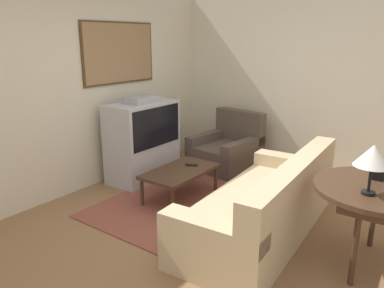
% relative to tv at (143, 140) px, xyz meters
% --- Properties ---
extents(ground_plane, '(12.00, 12.00, 0.00)m').
position_rel_tv_xyz_m(ground_plane, '(-0.84, -1.69, -0.58)').
color(ground_plane, '#8E6642').
extents(wall_back, '(12.00, 0.10, 2.70)m').
position_rel_tv_xyz_m(wall_back, '(-0.82, 0.44, 0.78)').
color(wall_back, beige).
rests_on(wall_back, ground_plane).
extents(wall_right, '(0.06, 12.00, 2.70)m').
position_rel_tv_xyz_m(wall_right, '(1.79, -1.69, 0.77)').
color(wall_right, beige).
rests_on(wall_right, ground_plane).
extents(area_rug, '(2.45, 1.41, 0.01)m').
position_rel_tv_xyz_m(area_rug, '(-0.22, -0.86, -0.57)').
color(area_rug, brown).
rests_on(area_rug, ground_plane).
extents(tv, '(1.04, 0.57, 1.22)m').
position_rel_tv_xyz_m(tv, '(0.00, 0.00, 0.00)').
color(tv, '#B7B7BC').
rests_on(tv, ground_plane).
extents(couch, '(2.35, 1.08, 0.84)m').
position_rel_tv_xyz_m(couch, '(-0.43, -2.15, -0.29)').
color(couch, '#CCB289').
rests_on(couch, ground_plane).
extents(armchair, '(1.04, 0.98, 0.88)m').
position_rel_tv_xyz_m(armchair, '(1.14, -0.75, -0.30)').
color(armchair, brown).
rests_on(armchair, ground_plane).
extents(coffee_table, '(1.01, 0.58, 0.39)m').
position_rel_tv_xyz_m(coffee_table, '(-0.26, -0.89, -0.22)').
color(coffee_table, '#472D1E').
rests_on(coffee_table, ground_plane).
extents(console_table, '(1.08, 1.08, 0.77)m').
position_rel_tv_xyz_m(console_table, '(-0.43, -3.18, 0.12)').
color(console_table, '#472D1E').
rests_on(console_table, ground_plane).
extents(table_lamp, '(0.29, 0.29, 0.42)m').
position_rel_tv_xyz_m(table_lamp, '(-0.64, -3.14, 0.52)').
color(table_lamp, black).
rests_on(table_lamp, console_table).
extents(mantel_clock, '(0.17, 0.10, 0.19)m').
position_rel_tv_xyz_m(mantel_clock, '(-0.19, -3.14, 0.29)').
color(mantel_clock, black).
rests_on(mantel_clock, console_table).
extents(remote, '(0.11, 0.16, 0.02)m').
position_rel_tv_xyz_m(remote, '(-0.05, -0.91, -0.17)').
color(remote, black).
rests_on(remote, coffee_table).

